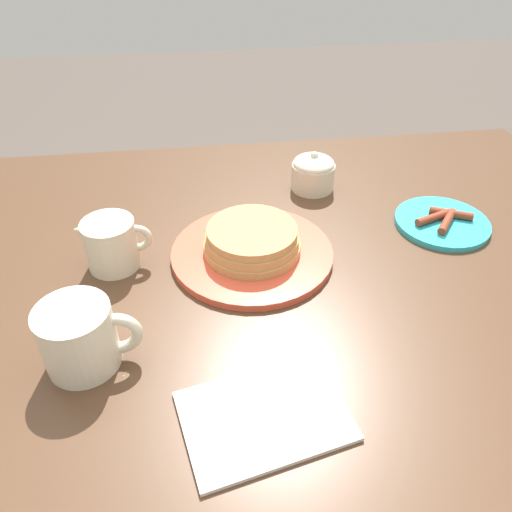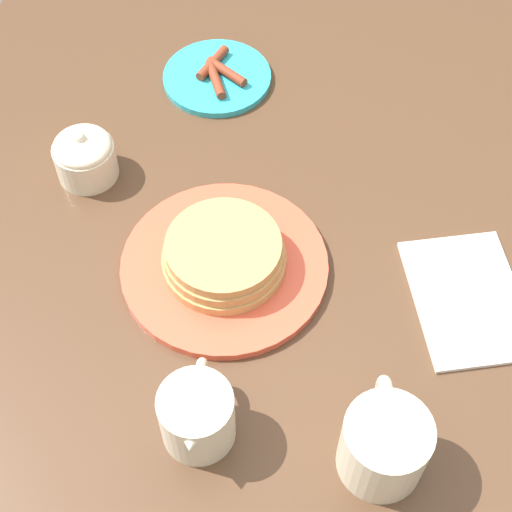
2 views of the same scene
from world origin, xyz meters
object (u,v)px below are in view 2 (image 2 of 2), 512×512
object	(u,v)px
pancake_plate	(224,259)
coffee_mug	(384,443)
creamer_pitcher	(197,417)
sugar_bowl	(85,156)
side_plate_bacon	(217,77)
napkin	(467,299)

from	to	relation	value
pancake_plate	coffee_mug	bearing A→B (deg)	-141.10
pancake_plate	creamer_pitcher	size ratio (longest dim) A/B	2.20
pancake_plate	sugar_bowl	world-z (taller)	sugar_bowl
pancake_plate	coffee_mug	distance (m)	0.30
side_plate_bacon	sugar_bowl	xyz separation A→B (m)	(-0.20, 0.16, 0.03)
pancake_plate	creamer_pitcher	bearing A→B (deg)	178.17
side_plate_bacon	sugar_bowl	bearing A→B (deg)	141.53
side_plate_bacon	napkin	size ratio (longest dim) A/B	0.78
coffee_mug	creamer_pitcher	xyz separation A→B (m)	(0.02, 0.19, -0.00)
coffee_mug	pancake_plate	bearing A→B (deg)	38.90
side_plate_bacon	napkin	distance (m)	0.50
side_plate_bacon	coffee_mug	distance (m)	0.62
side_plate_bacon	coffee_mug	xyz separation A→B (m)	(-0.57, -0.23, 0.04)
pancake_plate	sugar_bowl	bearing A→B (deg)	54.37
side_plate_bacon	coffee_mug	bearing A→B (deg)	-157.97
pancake_plate	creamer_pitcher	world-z (taller)	creamer_pitcher
pancake_plate	sugar_bowl	size ratio (longest dim) A/B	3.14
pancake_plate	side_plate_bacon	bearing A→B (deg)	7.34
pancake_plate	napkin	xyz separation A→B (m)	(-0.02, -0.30, -0.02)
creamer_pitcher	sugar_bowl	size ratio (longest dim) A/B	1.43
coffee_mug	side_plate_bacon	bearing A→B (deg)	22.03
coffee_mug	napkin	size ratio (longest dim) A/B	0.60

